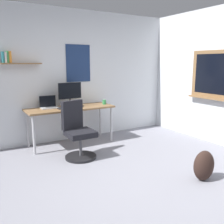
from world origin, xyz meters
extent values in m
plane|color=gray|center=(0.00, 0.00, 0.00)|extent=(5.20, 5.20, 0.00)
cube|color=silver|center=(0.00, 2.45, 1.30)|extent=(5.00, 0.10, 2.60)
cube|color=olive|center=(-0.84, 2.30, 1.55)|extent=(0.68, 0.20, 0.02)
cube|color=navy|center=(0.29, 2.39, 1.55)|extent=(0.52, 0.01, 0.74)
cube|color=teal|center=(-1.13, 2.33, 1.66)|extent=(0.03, 0.14, 0.19)
cube|color=silver|center=(-1.09, 2.33, 1.65)|extent=(0.03, 0.14, 0.18)
cube|color=#3D934C|center=(-1.06, 2.33, 1.66)|extent=(0.02, 0.14, 0.20)
cube|color=orange|center=(-1.02, 2.33, 1.66)|extent=(0.04, 0.14, 0.20)
cube|color=olive|center=(2.38, 0.72, 1.35)|extent=(0.04, 1.10, 0.90)
cube|color=black|center=(2.37, 0.72, 1.35)|extent=(0.01, 0.94, 0.76)
cube|color=olive|center=(2.34, 0.72, 0.89)|extent=(0.12, 1.10, 0.03)
cube|color=olive|center=(-0.04, 2.07, 0.71)|extent=(1.66, 0.59, 0.03)
cylinder|color=#B7B7BC|center=(-0.81, 1.84, 0.35)|extent=(0.04, 0.04, 0.69)
cylinder|color=#B7B7BC|center=(0.73, 1.84, 0.35)|extent=(0.04, 0.04, 0.69)
cylinder|color=#B7B7BC|center=(-0.81, 2.31, 0.35)|extent=(0.04, 0.04, 0.69)
cylinder|color=#B7B7BC|center=(0.73, 2.31, 0.35)|extent=(0.04, 0.04, 0.69)
cylinder|color=black|center=(-0.19, 1.28, 0.02)|extent=(0.52, 0.52, 0.04)
cylinder|color=#4C4C51|center=(-0.19, 1.28, 0.21)|extent=(0.05, 0.05, 0.34)
cube|color=black|center=(-0.19, 1.28, 0.42)|extent=(0.44, 0.44, 0.09)
cube|color=black|center=(-0.24, 1.47, 0.71)|extent=(0.40, 0.17, 0.48)
cube|color=#ADAFB5|center=(-0.41, 2.18, 0.73)|extent=(0.31, 0.21, 0.02)
cube|color=black|center=(-0.41, 2.28, 0.85)|extent=(0.31, 0.01, 0.21)
cylinder|color=#38383D|center=(0.00, 2.18, 0.73)|extent=(0.17, 0.17, 0.01)
cylinder|color=#38383D|center=(0.00, 2.18, 0.81)|extent=(0.03, 0.03, 0.14)
cube|color=black|center=(0.00, 2.17, 1.03)|extent=(0.46, 0.02, 0.31)
cube|color=black|center=(-0.12, 2.00, 0.73)|extent=(0.37, 0.13, 0.02)
ellipsoid|color=#262628|center=(0.16, 2.00, 0.74)|extent=(0.10, 0.06, 0.03)
cylinder|color=#338C4C|center=(0.69, 2.05, 0.77)|extent=(0.08, 0.08, 0.09)
ellipsoid|color=black|center=(0.91, -0.31, 0.21)|extent=(0.32, 0.22, 0.41)
camera|label=1|loc=(-1.79, -2.40, 1.57)|focal=40.39mm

